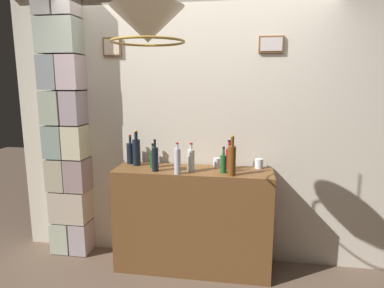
{
  "coord_description": "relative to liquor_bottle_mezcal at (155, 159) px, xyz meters",
  "views": [
    {
      "loc": [
        0.46,
        -2.13,
        1.79
      ],
      "look_at": [
        0.0,
        0.76,
        1.24
      ],
      "focal_mm": 31.31,
      "sensor_mm": 36.0,
      "label": 1
    }
  ],
  "objects": [
    {
      "name": "panelled_rear_partition",
      "position": [
        0.33,
        0.38,
        0.37
      ],
      "size": [
        3.75,
        0.15,
        2.77
      ],
      "color": "beige",
      "rests_on": "ground"
    },
    {
      "name": "stone_pillar",
      "position": [
        -0.98,
        0.26,
        0.26
      ],
      "size": [
        0.41,
        0.3,
        2.71
      ],
      "color": "#B3BCA1",
      "rests_on": "ground"
    },
    {
      "name": "bar_shelf_unit",
      "position": [
        0.33,
        0.1,
        -0.61
      ],
      "size": [
        1.46,
        0.41,
        0.99
      ],
      "primitive_type": "cube",
      "color": "brown",
      "rests_on": "ground"
    },
    {
      "name": "liquor_bottle_mezcal",
      "position": [
        0.0,
        0.0,
        0.0
      ],
      "size": [
        0.06,
        0.06,
        0.29
      ],
      "color": "black",
      "rests_on": "bar_shelf_unit"
    },
    {
      "name": "liquor_bottle_rye",
      "position": [
        0.22,
        -0.06,
        0.0
      ],
      "size": [
        0.06,
        0.06,
        0.28
      ],
      "color": "silver",
      "rests_on": "bar_shelf_unit"
    },
    {
      "name": "liquor_bottle_vodka",
      "position": [
        -0.32,
        0.24,
        -0.01
      ],
      "size": [
        0.08,
        0.08,
        0.29
      ],
      "color": "black",
      "rests_on": "bar_shelf_unit"
    },
    {
      "name": "liquor_bottle_vermouth",
      "position": [
        0.32,
        0.04,
        -0.01
      ],
      "size": [
        0.06,
        0.06,
        0.26
      ],
      "color": "silver",
      "rests_on": "bar_shelf_unit"
    },
    {
      "name": "liquor_bottle_scotch",
      "position": [
        -0.05,
        0.12,
        -0.03
      ],
      "size": [
        0.06,
        0.06,
        0.23
      ],
      "color": "#194A23",
      "rests_on": "bar_shelf_unit"
    },
    {
      "name": "liquor_bottle_tequila",
      "position": [
        0.66,
        0.18,
        -0.01
      ],
      "size": [
        0.07,
        0.07,
        0.27
      ],
      "color": "maroon",
      "rests_on": "bar_shelf_unit"
    },
    {
      "name": "liquor_bottle_gin",
      "position": [
        0.69,
        -0.03,
        0.03
      ],
      "size": [
        0.07,
        0.07,
        0.35
      ],
      "color": "#603713",
      "rests_on": "bar_shelf_unit"
    },
    {
      "name": "liquor_bottle_brandy",
      "position": [
        -0.23,
        0.18,
        0.02
      ],
      "size": [
        0.07,
        0.07,
        0.34
      ],
      "color": "black",
      "rests_on": "bar_shelf_unit"
    },
    {
      "name": "liquor_bottle_amaro",
      "position": [
        0.61,
        0.04,
        -0.03
      ],
      "size": [
        0.06,
        0.06,
        0.23
      ],
      "color": "#1B5422",
      "rests_on": "bar_shelf_unit"
    },
    {
      "name": "glass_tumbler_rocks",
      "position": [
        0.93,
        0.25,
        -0.07
      ],
      "size": [
        0.08,
        0.08,
        0.09
      ],
      "color": "silver",
      "rests_on": "bar_shelf_unit"
    },
    {
      "name": "glass_tumbler_highball",
      "position": [
        0.19,
        0.06,
        -0.06
      ],
      "size": [
        0.06,
        0.06,
        0.1
      ],
      "color": "silver",
      "rests_on": "bar_shelf_unit"
    },
    {
      "name": "glass_tumbler_shot",
      "position": [
        0.54,
        0.22,
        -0.07
      ],
      "size": [
        0.06,
        0.06,
        0.09
      ],
      "color": "silver",
      "rests_on": "bar_shelf_unit"
    },
    {
      "name": "pendant_lamp",
      "position": [
        0.19,
        -0.78,
        1.02
      ],
      "size": [
        0.46,
        0.46,
        0.62
      ],
      "color": "#EFE5C6"
    }
  ]
}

